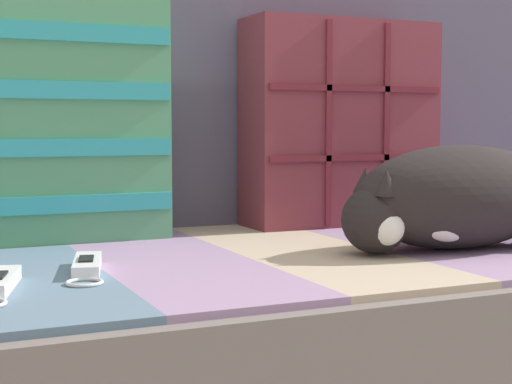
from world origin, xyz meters
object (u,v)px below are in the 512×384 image
(game_remote_near, at_px, (87,267))
(sleeping_cat, at_px, (452,200))
(throw_pillow_striped, at_px, (48,119))
(couch, at_px, (344,338))
(throw_pillow_quilted, at_px, (341,123))

(game_remote_near, bearing_deg, sleeping_cat, -3.68)
(throw_pillow_striped, distance_m, sleeping_cat, 0.71)
(couch, height_order, sleeping_cat, sleeping_cat)
(couch, height_order, game_remote_near, game_remote_near)
(throw_pillow_striped, bearing_deg, game_remote_near, -91.26)
(throw_pillow_quilted, height_order, game_remote_near, throw_pillow_quilted)
(throw_pillow_quilted, relative_size, sleeping_cat, 0.91)
(couch, bearing_deg, sleeping_cat, -54.26)
(throw_pillow_quilted, bearing_deg, sleeping_cat, -91.10)
(throw_pillow_quilted, xyz_separation_m, sleeping_cat, (-0.01, -0.37, -0.13))
(throw_pillow_striped, distance_m, game_remote_near, 0.39)
(throw_pillow_quilted, relative_size, throw_pillow_striped, 0.97)
(couch, relative_size, throw_pillow_quilted, 4.68)
(throw_pillow_striped, bearing_deg, throw_pillow_quilted, 0.05)
(couch, xyz_separation_m, sleeping_cat, (0.11, -0.15, 0.26))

